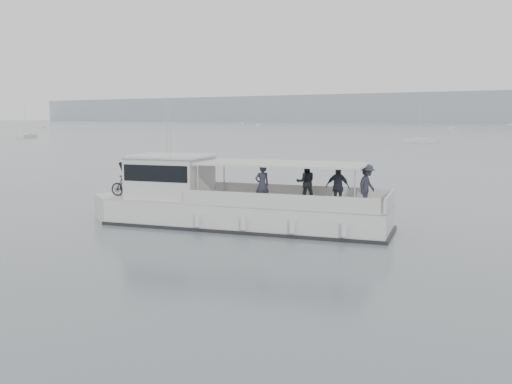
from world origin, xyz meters
The scene contains 3 objects.
ground centered at (0.00, 0.00, 0.00)m, with size 1400.00×1400.00×0.00m, color slate.
tour_boat centered at (4.50, -3.54, 0.98)m, with size 14.28×6.47×5.99m.
moored_fleet centered at (-35.27, 197.77, 0.36)m, with size 394.22×337.34×9.60m.
Camera 1 is at (19.77, -23.79, 4.86)m, focal length 40.00 mm.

